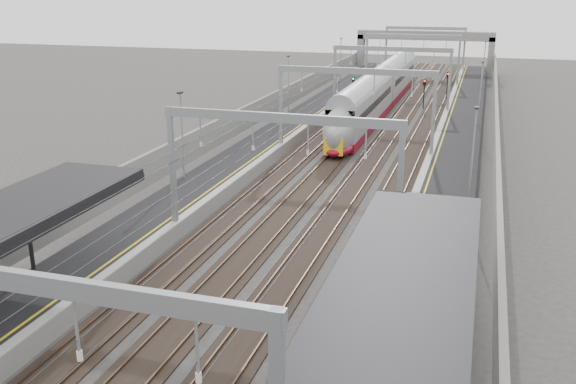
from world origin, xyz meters
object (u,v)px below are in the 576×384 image
Objects in this scene: signal_green at (353,86)px; bench at (416,324)px; train at (378,96)px; overbridge at (425,41)px.

bench is at bearing -76.13° from signal_green.
bench is at bearing -79.00° from train.
train is (-1.50, -36.87, -3.28)m from overbridge.
bench is 0.58× the size of signal_green.
overbridge is 37.05m from train.
overbridge is 33.11m from signal_green.
overbridge is at bearing 87.67° from train.
overbridge is 0.46× the size of train.
signal_green is (-13.44, 54.40, 0.80)m from bench.
overbridge reaches higher than signal_green.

